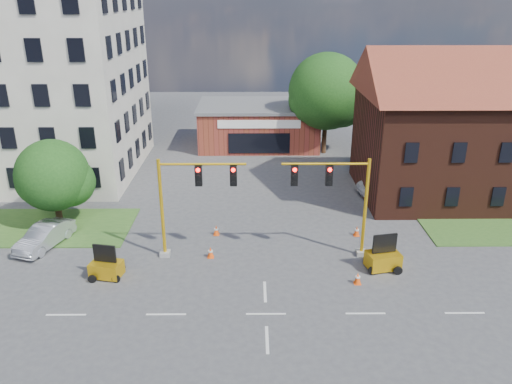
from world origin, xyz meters
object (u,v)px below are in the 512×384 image
signal_mast_east (338,196)px  trailer_west (106,267)px  pickup_white (394,187)px  signal_mast_west (189,196)px  trailer_east (383,259)px

signal_mast_east → trailer_west: size_ratio=3.21×
pickup_white → signal_mast_east: bearing=135.1°
signal_mast_west → pickup_white: (14.80, 9.44, -3.15)m
trailer_west → trailer_east: trailer_east is taller
trailer_east → pickup_white: 11.63m
signal_mast_west → pickup_white: bearing=32.5°
signal_mast_west → signal_mast_east: same height
signal_mast_west → trailer_east: signal_mast_west is taller
signal_mast_east → trailer_east: bearing=-32.7°
signal_mast_east → trailer_east: size_ratio=2.93×
signal_mast_east → trailer_east: (2.54, -1.63, -3.26)m
trailer_west → trailer_east: (15.78, 0.79, 0.06)m
pickup_white → trailer_west: bearing=109.4°
trailer_west → pickup_white: 22.68m
signal_mast_west → signal_mast_east: 8.71m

